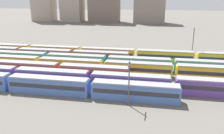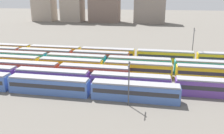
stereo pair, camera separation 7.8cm
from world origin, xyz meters
TOP-DOWN VIEW (x-y plane):
  - ground_plane at (0.00, 15.60)m, footprint 600.00×600.00m
  - train_track_0 at (19.44, 0.00)m, footprint 55.80×3.06m
  - train_track_1 at (36.71, 5.20)m, footprint 93.60×3.06m
  - train_track_2 at (7.98, 10.40)m, footprint 55.80×3.06m
  - train_track_3 at (37.55, 15.60)m, footprint 93.60×3.06m
  - train_track_4 at (27.97, 20.80)m, footprint 74.70×3.06m
  - train_track_5 at (5.96, 26.00)m, footprint 55.80×3.06m
  - train_track_6 at (26.06, 31.20)m, footprint 93.60×3.06m
  - catenary_pole_0 at (37.30, -2.76)m, footprint 0.24×3.20m
  - catenary_pole_1 at (53.68, 34.14)m, footprint 0.24×3.20m
  - distant_building_3 at (35.47, 143.72)m, footprint 23.29×13.68m

SIDE VIEW (x-z plane):
  - ground_plane at x=0.00m, z-range 0.00..0.00m
  - train_track_0 at x=19.44m, z-range 0.03..3.78m
  - train_track_2 at x=7.98m, z-range 0.03..3.78m
  - train_track_5 at x=5.96m, z-range 0.03..3.78m
  - train_track_1 at x=36.71m, z-range 0.03..3.78m
  - train_track_3 at x=37.55m, z-range 0.03..3.78m
  - train_track_4 at x=27.97m, z-range 0.03..3.78m
  - train_track_6 at x=26.06m, z-range 0.03..3.78m
  - catenary_pole_0 at x=37.30m, z-range 0.53..9.51m
  - catenary_pole_1 at x=53.68m, z-range 0.56..11.45m
  - distant_building_3 at x=35.47m, z-range 0.00..30.94m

